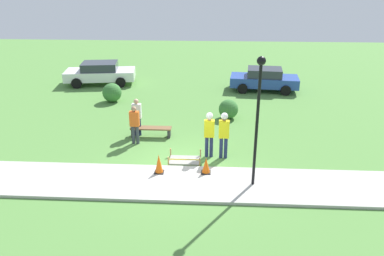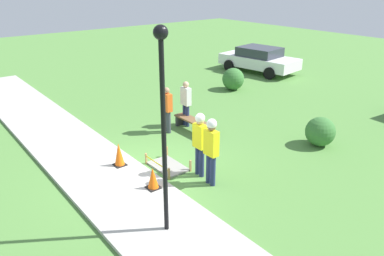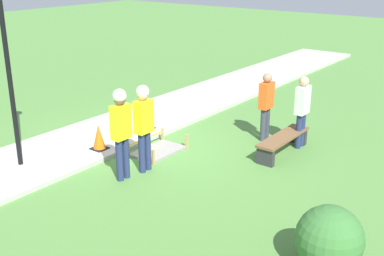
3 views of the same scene
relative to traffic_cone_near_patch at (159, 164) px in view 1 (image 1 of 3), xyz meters
name	(u,v)px [view 1 (image 1 of 3)]	position (x,y,z in m)	size (l,w,h in m)	color
ground_plane	(181,168)	(0.76, 0.55, -0.45)	(60.00, 60.00, 0.00)	#51843D
sidewalk	(179,183)	(0.76, -0.64, -0.40)	(28.00, 2.36, 0.10)	#ADAAA3
wet_concrete_patch	(185,160)	(0.85, 1.13, -0.41)	(1.24, 0.81, 0.35)	gray
traffic_cone_near_patch	(159,164)	(0.00, 0.00, 0.00)	(0.34, 0.34, 0.70)	black
traffic_cone_far_patch	(206,165)	(1.69, 0.08, -0.06)	(0.34, 0.34, 0.59)	black
park_bench	(151,130)	(-0.85, 3.47, -0.13)	(1.83, 0.44, 0.44)	#2D2D33
worker_supervisor	(209,130)	(1.78, 1.59, 0.68)	(0.40, 0.27, 1.87)	navy
worker_assistant	(224,131)	(2.35, 1.51, 0.71)	(0.40, 0.27, 1.90)	navy
bystander_in_orange_shirt	(135,123)	(-1.39, 2.68, 0.50)	(0.40, 0.22, 1.68)	#383D47
bystander_in_gray_shirt	(137,115)	(-1.47, 3.59, 0.53)	(0.40, 0.23, 1.72)	navy
lamppost_near	(258,106)	(3.32, -0.62, 2.48)	(0.28, 0.28, 4.39)	black
parked_car_blue	(264,79)	(5.09, 11.20, 0.28)	(4.33, 2.35, 1.41)	#28479E
parked_car_white	(100,73)	(-5.62, 12.16, 0.31)	(4.75, 2.70, 1.45)	white
shrub_rounded_near	(112,93)	(-3.87, 8.37, 0.10)	(1.09, 1.09, 1.09)	#387033
shrub_rounded_mid	(228,109)	(2.69, 6.01, 0.04)	(0.98, 0.98, 0.98)	#387033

